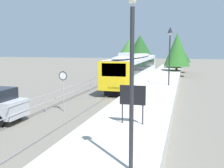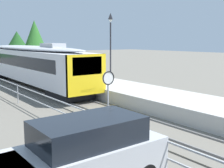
{
  "view_description": "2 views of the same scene",
  "coord_description": "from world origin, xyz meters",
  "px_view_note": "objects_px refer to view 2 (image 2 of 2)",
  "views": [
    {
      "loc": [
        5.81,
        -4.0,
        4.43
      ],
      "look_at": [
        0.4,
        15.67,
        1.6
      ],
      "focal_mm": 42.62,
      "sensor_mm": 36.0,
      "label": 1
    },
    {
      "loc": [
        -9.25,
        2.95,
        4.09
      ],
      "look_at": [
        0.4,
        15.67,
        1.6
      ],
      "focal_mm": 44.9,
      "sensor_mm": 36.0,
      "label": 2
    }
  ],
  "objects_px": {
    "speed_limit_sign": "(108,87)",
    "parked_suv_silver": "(84,155)",
    "platform_lamp_mid_platform": "(111,34)",
    "commuter_train": "(30,62)"
  },
  "relations": [
    {
      "from": "platform_lamp_mid_platform",
      "to": "speed_limit_sign",
      "type": "bearing_deg",
      "value": -127.4
    },
    {
      "from": "speed_limit_sign",
      "to": "parked_suv_silver",
      "type": "xyz_separation_m",
      "value": [
        -3.35,
        -3.44,
        -1.06
      ]
    },
    {
      "from": "speed_limit_sign",
      "to": "parked_suv_silver",
      "type": "bearing_deg",
      "value": -134.2
    },
    {
      "from": "commuter_train",
      "to": "speed_limit_sign",
      "type": "xyz_separation_m",
      "value": [
        -2.2,
        -14.75,
        -0.02
      ]
    },
    {
      "from": "parked_suv_silver",
      "to": "speed_limit_sign",
      "type": "bearing_deg",
      "value": 45.8
    },
    {
      "from": "parked_suv_silver",
      "to": "platform_lamp_mid_platform",
      "type": "bearing_deg",
      "value": 50.52
    },
    {
      "from": "commuter_train",
      "to": "speed_limit_sign",
      "type": "height_order",
      "value": "commuter_train"
    },
    {
      "from": "commuter_train",
      "to": "parked_suv_silver",
      "type": "relative_size",
      "value": 4.21
    },
    {
      "from": "commuter_train",
      "to": "speed_limit_sign",
      "type": "bearing_deg",
      "value": -98.49
    },
    {
      "from": "commuter_train",
      "to": "speed_limit_sign",
      "type": "distance_m",
      "value": 14.91
    }
  ]
}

